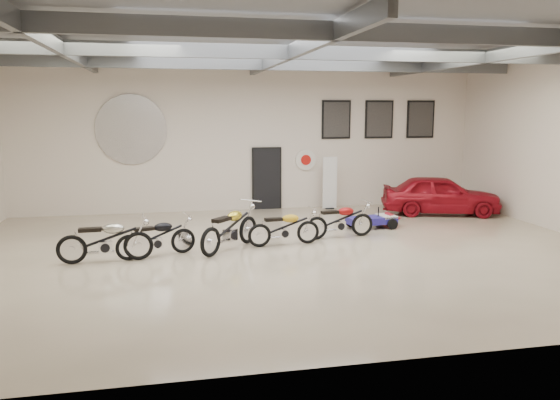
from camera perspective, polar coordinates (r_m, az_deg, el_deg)
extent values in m
cube|color=#C7B598|center=(13.41, 1.04, -5.47)|extent=(16.00, 12.00, 0.01)
cube|color=slate|center=(13.05, 1.10, 16.27)|extent=(16.00, 12.00, 0.01)
cube|color=silver|center=(18.88, -2.95, 6.54)|extent=(16.00, 0.02, 5.00)
cube|color=black|center=(19.04, -1.40, 2.19)|extent=(0.92, 0.08, 2.10)
imported|color=maroon|center=(18.91, 16.43, 0.54)|extent=(2.59, 4.11, 1.30)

